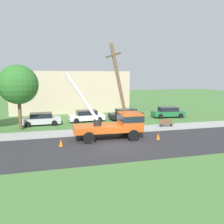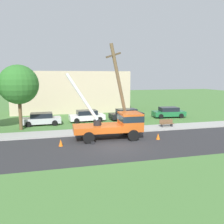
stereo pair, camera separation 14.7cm
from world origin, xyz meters
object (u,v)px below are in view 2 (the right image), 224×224
(utility_truck, at_px, (116,123))
(leaning_utility_pole, at_px, (120,89))
(traffic_cone_ahead, at_px, (158,136))
(traffic_cone_behind, at_px, (61,143))
(parked_sedan_silver, at_px, (42,119))
(park_bench, at_px, (167,123))
(parked_sedan_green, at_px, (169,112))
(parked_sedan_black, at_px, (126,114))
(roadside_tree_near, at_px, (19,85))
(parked_sedan_white, at_px, (87,116))
(traffic_cone_curbside, at_px, (121,131))

(utility_truck, bearing_deg, leaning_utility_pole, 62.40)
(traffic_cone_ahead, height_order, traffic_cone_behind, same)
(parked_sedan_silver, bearing_deg, park_bench, -20.27)
(traffic_cone_behind, distance_m, parked_sedan_green, 18.32)
(parked_sedan_green, height_order, park_bench, parked_sedan_green)
(utility_truck, xyz_separation_m, parked_sedan_black, (3.86, 8.88, -0.70))
(traffic_cone_behind, height_order, parked_sedan_silver, parked_sedan_silver)
(parked_sedan_silver, bearing_deg, roadside_tree_near, -135.56)
(leaning_utility_pole, bearing_deg, park_bench, 14.61)
(utility_truck, xyz_separation_m, parked_sedan_green, (10.05, 8.98, -0.70))
(traffic_cone_ahead, distance_m, roadside_tree_near, 15.19)
(utility_truck, height_order, leaning_utility_pole, leaning_utility_pole)
(traffic_cone_behind, distance_m, parked_sedan_silver, 9.51)
(utility_truck, height_order, parked_sedan_green, utility_truck)
(traffic_cone_ahead, distance_m, parked_sedan_white, 11.39)
(parked_sedan_black, bearing_deg, leaning_utility_pole, -112.63)
(traffic_cone_curbside, height_order, park_bench, park_bench)
(park_bench, bearing_deg, utility_truck, -155.33)
(utility_truck, bearing_deg, park_bench, 24.67)
(parked_sedan_green, bearing_deg, parked_sedan_white, -179.65)
(parked_sedan_black, height_order, park_bench, parked_sedan_black)
(parked_sedan_white, bearing_deg, park_bench, -35.98)
(leaning_utility_pole, relative_size, park_bench, 5.47)
(traffic_cone_curbside, bearing_deg, park_bench, 15.33)
(traffic_cone_ahead, bearing_deg, parked_sedan_silver, 137.87)
(utility_truck, distance_m, traffic_cone_behind, 5.40)
(parked_sedan_green, distance_m, park_bench, 6.81)
(leaning_utility_pole, bearing_deg, parked_sedan_silver, 139.55)
(park_bench, bearing_deg, parked_sedan_black, 115.80)
(utility_truck, bearing_deg, parked_sedan_green, 41.77)
(park_bench, height_order, roadside_tree_near, roadside_tree_near)
(traffic_cone_behind, height_order, park_bench, park_bench)
(parked_sedan_white, xyz_separation_m, parked_sedan_green, (11.42, 0.07, 0.00))
(parked_sedan_black, xyz_separation_m, parked_sedan_green, (6.19, 0.10, 0.00))
(traffic_cone_behind, relative_size, traffic_cone_curbside, 1.00)
(park_bench, relative_size, roadside_tree_near, 0.23)
(roadside_tree_near, bearing_deg, traffic_cone_behind, -62.43)
(traffic_cone_behind, height_order, parked_sedan_white, parked_sedan_white)
(park_bench, bearing_deg, traffic_cone_ahead, -125.21)
(parked_sedan_white, bearing_deg, parked_sedan_black, -0.30)
(utility_truck, height_order, park_bench, utility_truck)
(traffic_cone_ahead, xyz_separation_m, roadside_tree_near, (-12.49, 7.37, 4.52))
(leaning_utility_pole, xyz_separation_m, parked_sedan_green, (9.25, 7.44, -3.78))
(parked_sedan_silver, xyz_separation_m, parked_sedan_white, (5.48, 0.84, 0.00))
(leaning_utility_pole, bearing_deg, parked_sedan_white, 106.42)
(parked_sedan_silver, xyz_separation_m, parked_sedan_green, (16.90, 0.91, 0.00))
(utility_truck, relative_size, roadside_tree_near, 0.98)
(parked_sedan_silver, bearing_deg, traffic_cone_curbside, -40.46)
(utility_truck, bearing_deg, traffic_cone_ahead, -20.84)
(parked_sedan_green, distance_m, roadside_tree_near, 19.64)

